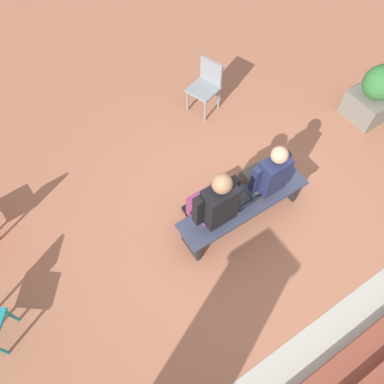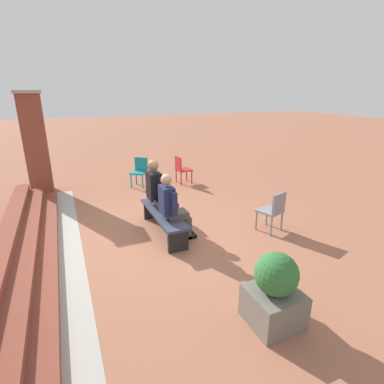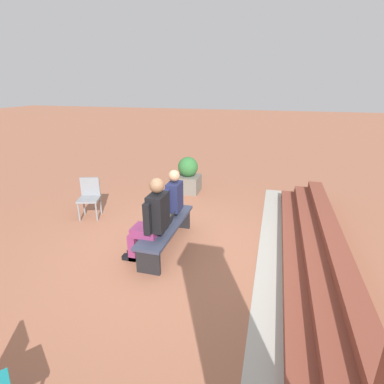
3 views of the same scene
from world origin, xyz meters
TOP-DOWN VIEW (x-y plane):
  - ground_plane at (0.00, 0.00)m, footprint 60.00×60.00m
  - concrete_strip at (-0.03, 1.58)m, footprint 7.16×0.40m
  - brick_steps at (-0.03, 2.33)m, footprint 6.36×0.90m
  - bench at (-0.03, -0.18)m, footprint 1.80×0.44m
  - person_student at (-0.39, -0.24)m, footprint 0.52×0.66m
  - person_adult at (0.41, -0.25)m, footprint 0.58×0.73m
  - laptop at (0.02, -0.17)m, footprint 0.32×0.29m
  - plastic_chair_far_left at (-0.84, -2.20)m, footprint 0.53×0.53m
  - planter at (-2.89, -0.62)m, footprint 0.60×0.60m

SIDE VIEW (x-z plane):
  - ground_plane at x=0.00m, z-range 0.00..0.00m
  - concrete_strip at x=-0.03m, z-range 0.00..0.01m
  - brick_steps at x=-0.03m, z-range -0.05..0.40m
  - bench at x=-0.03m, z-range 0.13..0.58m
  - planter at x=-2.89m, z-range -0.03..0.91m
  - plastic_chair_far_left at x=-0.84m, z-range 0.06..0.90m
  - laptop at x=0.02m, z-range 0.39..0.61m
  - person_student at x=-0.39m, z-range 0.05..1.36m
  - person_adult at x=0.41m, z-range 0.04..1.44m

